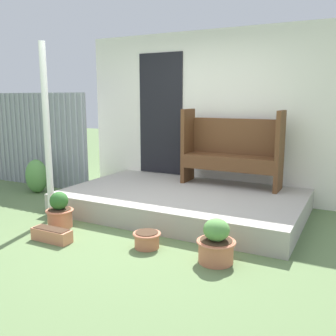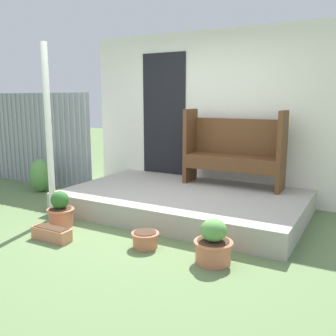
# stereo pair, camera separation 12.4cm
# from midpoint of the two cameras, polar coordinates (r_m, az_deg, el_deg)

# --- Properties ---
(ground_plane) EXTENTS (24.00, 24.00, 0.00)m
(ground_plane) POSITION_cam_midpoint_polar(r_m,az_deg,el_deg) (4.53, -5.35, -9.73)
(ground_plane) COLOR #5B7547
(porch_slab) EXTENTS (3.22, 1.99, 0.29)m
(porch_slab) POSITION_cam_midpoint_polar(r_m,az_deg,el_deg) (5.25, 1.61, -5.13)
(porch_slab) COLOR #A8A399
(porch_slab) RESTS_ON ground_plane
(house_wall) EXTENTS (4.42, 0.08, 2.60)m
(house_wall) POSITION_cam_midpoint_polar(r_m,az_deg,el_deg) (6.02, 5.62, 8.00)
(house_wall) COLOR white
(house_wall) RESTS_ON ground_plane
(fence_corrugated) EXTENTS (2.67, 0.05, 1.66)m
(fence_corrugated) POSITION_cam_midpoint_polar(r_m,az_deg,el_deg) (7.29, -20.92, 4.09)
(fence_corrugated) COLOR gray
(fence_corrugated) RESTS_ON ground_plane
(support_post) EXTENTS (0.08, 0.08, 2.25)m
(support_post) POSITION_cam_midpoint_polar(r_m,az_deg,el_deg) (4.99, -18.63, 4.93)
(support_post) COLOR white
(support_post) RESTS_ON ground_plane
(bench) EXTENTS (1.45, 0.41, 1.12)m
(bench) POSITION_cam_midpoint_polar(r_m,az_deg,el_deg) (5.56, 9.06, 3.05)
(bench) COLOR brown
(bench) RESTS_ON porch_slab
(flower_pot_left) EXTENTS (0.34, 0.34, 0.45)m
(flower_pot_left) POSITION_cam_midpoint_polar(r_m,az_deg,el_deg) (4.83, -16.90, -6.42)
(flower_pot_left) COLOR #C67251
(flower_pot_left) RESTS_ON ground_plane
(flower_pot_middle) EXTENTS (0.30, 0.30, 0.17)m
(flower_pot_middle) POSITION_cam_midpoint_polar(r_m,az_deg,el_deg) (4.05, -4.13, -10.72)
(flower_pot_middle) COLOR #C67251
(flower_pot_middle) RESTS_ON ground_plane
(flower_pot_right) EXTENTS (0.38, 0.38, 0.44)m
(flower_pot_right) POSITION_cam_midpoint_polar(r_m,az_deg,el_deg) (3.70, 6.38, -11.36)
(flower_pot_right) COLOR #C67251
(flower_pot_right) RESTS_ON ground_plane
(planter_box_rect) EXTENTS (0.48, 0.16, 0.15)m
(planter_box_rect) POSITION_cam_midpoint_polar(r_m,az_deg,el_deg) (4.44, -18.08, -9.66)
(planter_box_rect) COLOR tan
(planter_box_rect) RESTS_ON ground_plane
(shrub_by_fence) EXTENTS (0.38, 0.34, 0.56)m
(shrub_by_fence) POSITION_cam_midpoint_polar(r_m,az_deg,el_deg) (6.66, -19.90, -1.17)
(shrub_by_fence) COLOR #599347
(shrub_by_fence) RESTS_ON ground_plane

